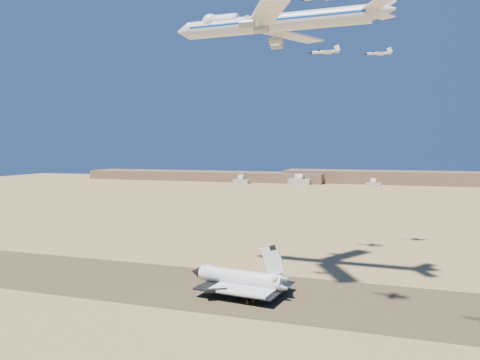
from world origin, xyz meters
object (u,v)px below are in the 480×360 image
(crew_a, at_px, (252,297))
(chase_jet_c, at_px, (325,52))
(crew_c, at_px, (253,301))
(crew_b, at_px, (248,302))
(shuttle, at_px, (240,279))
(carrier_747, at_px, (268,24))
(chase_jet_d, at_px, (378,53))

(crew_a, distance_m, chase_jet_c, 115.02)
(crew_a, distance_m, crew_c, 5.00)
(crew_a, xyz_separation_m, crew_b, (0.39, -5.96, -0.06))
(shuttle, distance_m, carrier_747, 94.03)
(carrier_747, xyz_separation_m, crew_c, (1.71, -23.52, -96.95))
(carrier_747, height_order, crew_b, carrier_747)
(carrier_747, bearing_deg, crew_c, -83.96)
(crew_a, bearing_deg, chase_jet_d, -24.98)
(shuttle, height_order, crew_a, shuttle)
(crew_b, bearing_deg, chase_jet_d, -50.50)
(carrier_747, relative_size, chase_jet_d, 5.85)
(carrier_747, bearing_deg, crew_b, -87.73)
(shuttle, height_order, chase_jet_c, chase_jet_c)
(carrier_747, height_order, chase_jet_c, carrier_747)
(crew_a, distance_m, crew_b, 5.97)
(crew_a, height_order, crew_b, crew_a)
(shuttle, xyz_separation_m, crew_c, (7.90, -9.33, -4.20))
(shuttle, height_order, carrier_747, carrier_747)
(shuttle, relative_size, crew_b, 24.38)
(crew_b, height_order, chase_jet_d, chase_jet_d)
(crew_b, relative_size, chase_jet_c, 0.11)
(chase_jet_c, bearing_deg, crew_c, -103.04)
(shuttle, relative_size, carrier_747, 0.47)
(shuttle, xyz_separation_m, carrier_747, (6.19, 14.19, 92.75))
(crew_a, bearing_deg, crew_c, -159.31)
(shuttle, distance_m, crew_c, 12.93)
(shuttle, bearing_deg, crew_b, -52.30)
(chase_jet_c, height_order, chase_jet_d, chase_jet_d)
(shuttle, bearing_deg, crew_a, -31.43)
(shuttle, bearing_deg, chase_jet_c, 77.93)
(crew_a, bearing_deg, chase_jet_c, -14.81)
(chase_jet_c, bearing_deg, crew_b, -104.06)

